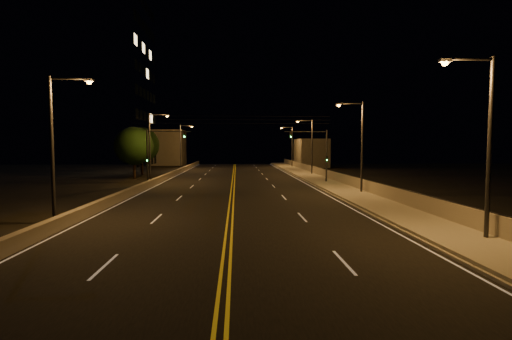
{
  "coord_description": "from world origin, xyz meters",
  "views": [
    {
      "loc": [
        0.4,
        -12.23,
        4.46
      ],
      "look_at": [
        2.0,
        18.0,
        2.5
      ],
      "focal_mm": 26.0,
      "sensor_mm": 36.0,
      "label": 1
    }
  ],
  "objects_px": {
    "traffic_signal_right": "(318,150)",
    "building_tower": "(73,83)",
    "streetlight_1": "(359,141)",
    "streetlight_3": "(291,144)",
    "streetlight_0": "(484,136)",
    "streetlight_2": "(310,143)",
    "streetlight_4": "(57,138)",
    "streetlight_5": "(152,142)",
    "tree_1": "(142,145)",
    "streetlight_6": "(182,144)",
    "traffic_signal_left": "(156,150)",
    "tree_0": "(134,146)"
  },
  "relations": [
    {
      "from": "traffic_signal_right",
      "to": "tree_1",
      "type": "distance_m",
      "value": 29.02
    },
    {
      "from": "traffic_signal_right",
      "to": "tree_0",
      "type": "bearing_deg",
      "value": 160.23
    },
    {
      "from": "tree_0",
      "to": "tree_1",
      "type": "distance_m",
      "value": 7.23
    },
    {
      "from": "streetlight_0",
      "to": "streetlight_2",
      "type": "height_order",
      "value": "same"
    },
    {
      "from": "streetlight_3",
      "to": "streetlight_5",
      "type": "distance_m",
      "value": 36.43
    },
    {
      "from": "streetlight_2",
      "to": "streetlight_6",
      "type": "height_order",
      "value": "same"
    },
    {
      "from": "streetlight_5",
      "to": "tree_1",
      "type": "xyz_separation_m",
      "value": [
        -4.49,
        12.81,
        -0.26
      ]
    },
    {
      "from": "streetlight_0",
      "to": "tree_0",
      "type": "height_order",
      "value": "streetlight_0"
    },
    {
      "from": "streetlight_4",
      "to": "tree_1",
      "type": "xyz_separation_m",
      "value": [
        -4.49,
        36.83,
        -0.26
      ]
    },
    {
      "from": "streetlight_3",
      "to": "streetlight_1",
      "type": "bearing_deg",
      "value": -90.0
    },
    {
      "from": "traffic_signal_right",
      "to": "traffic_signal_left",
      "type": "relative_size",
      "value": 1.0
    },
    {
      "from": "streetlight_6",
      "to": "traffic_signal_left",
      "type": "xyz_separation_m",
      "value": [
        1.08,
        -27.93,
        -0.93
      ]
    },
    {
      "from": "streetlight_2",
      "to": "traffic_signal_left",
      "type": "height_order",
      "value": "streetlight_2"
    },
    {
      "from": "traffic_signal_right",
      "to": "building_tower",
      "type": "relative_size",
      "value": 0.2
    },
    {
      "from": "streetlight_3",
      "to": "traffic_signal_right",
      "type": "bearing_deg",
      "value": -92.62
    },
    {
      "from": "streetlight_1",
      "to": "tree_0",
      "type": "distance_m",
      "value": 31.18
    },
    {
      "from": "streetlight_3",
      "to": "traffic_signal_right",
      "type": "height_order",
      "value": "streetlight_3"
    },
    {
      "from": "streetlight_4",
      "to": "traffic_signal_right",
      "type": "distance_m",
      "value": 29.07
    },
    {
      "from": "traffic_signal_right",
      "to": "streetlight_3",
      "type": "bearing_deg",
      "value": 87.38
    },
    {
      "from": "traffic_signal_left",
      "to": "streetlight_2",
      "type": "bearing_deg",
      "value": 31.22
    },
    {
      "from": "streetlight_1",
      "to": "building_tower",
      "type": "relative_size",
      "value": 0.27
    },
    {
      "from": "streetlight_2",
      "to": "streetlight_4",
      "type": "height_order",
      "value": "same"
    },
    {
      "from": "tree_1",
      "to": "streetlight_6",
      "type": "bearing_deg",
      "value": 69.88
    },
    {
      "from": "streetlight_0",
      "to": "traffic_signal_right",
      "type": "height_order",
      "value": "streetlight_0"
    },
    {
      "from": "streetlight_6",
      "to": "building_tower",
      "type": "distance_m",
      "value": 20.88
    },
    {
      "from": "streetlight_3",
      "to": "traffic_signal_left",
      "type": "height_order",
      "value": "streetlight_3"
    },
    {
      "from": "streetlight_3",
      "to": "traffic_signal_right",
      "type": "distance_m",
      "value": 32.4
    },
    {
      "from": "streetlight_2",
      "to": "streetlight_6",
      "type": "xyz_separation_m",
      "value": [
        -21.4,
        15.61,
        0.0
      ]
    },
    {
      "from": "streetlight_1",
      "to": "streetlight_4",
      "type": "bearing_deg",
      "value": -152.43
    },
    {
      "from": "streetlight_2",
      "to": "tree_1",
      "type": "relative_size",
      "value": 1.14
    },
    {
      "from": "streetlight_3",
      "to": "tree_1",
      "type": "relative_size",
      "value": 1.14
    },
    {
      "from": "traffic_signal_right",
      "to": "tree_0",
      "type": "distance_m",
      "value": 25.12
    },
    {
      "from": "streetlight_3",
      "to": "streetlight_6",
      "type": "height_order",
      "value": "same"
    },
    {
      "from": "streetlight_2",
      "to": "streetlight_4",
      "type": "xyz_separation_m",
      "value": [
        -21.4,
        -33.47,
        0.0
      ]
    },
    {
      "from": "streetlight_4",
      "to": "traffic_signal_left",
      "type": "relative_size",
      "value": 1.33
    },
    {
      "from": "streetlight_1",
      "to": "streetlight_5",
      "type": "height_order",
      "value": "same"
    },
    {
      "from": "streetlight_0",
      "to": "streetlight_2",
      "type": "bearing_deg",
      "value": 90.0
    },
    {
      "from": "streetlight_1",
      "to": "streetlight_3",
      "type": "xyz_separation_m",
      "value": [
        0.0,
        42.33,
        0.0
      ]
    },
    {
      "from": "streetlight_0",
      "to": "streetlight_2",
      "type": "xyz_separation_m",
      "value": [
        0.0,
        39.26,
        0.0
      ]
    },
    {
      "from": "streetlight_3",
      "to": "streetlight_4",
      "type": "xyz_separation_m",
      "value": [
        -21.4,
        -53.51,
        0.0
      ]
    },
    {
      "from": "building_tower",
      "to": "streetlight_5",
      "type": "bearing_deg",
      "value": -46.87
    },
    {
      "from": "streetlight_1",
      "to": "streetlight_2",
      "type": "height_order",
      "value": "same"
    },
    {
      "from": "streetlight_1",
      "to": "traffic_signal_right",
      "type": "relative_size",
      "value": 1.33
    },
    {
      "from": "streetlight_3",
      "to": "tree_0",
      "type": "height_order",
      "value": "streetlight_3"
    },
    {
      "from": "streetlight_4",
      "to": "streetlight_5",
      "type": "relative_size",
      "value": 1.0
    },
    {
      "from": "streetlight_4",
      "to": "traffic_signal_left",
      "type": "bearing_deg",
      "value": 87.08
    },
    {
      "from": "streetlight_5",
      "to": "tree_1",
      "type": "height_order",
      "value": "streetlight_5"
    },
    {
      "from": "streetlight_0",
      "to": "streetlight_5",
      "type": "xyz_separation_m",
      "value": [
        -21.4,
        29.82,
        0.0
      ]
    },
    {
      "from": "streetlight_1",
      "to": "streetlight_5",
      "type": "relative_size",
      "value": 1.0
    },
    {
      "from": "streetlight_0",
      "to": "streetlight_3",
      "type": "distance_m",
      "value": 59.3
    }
  ]
}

